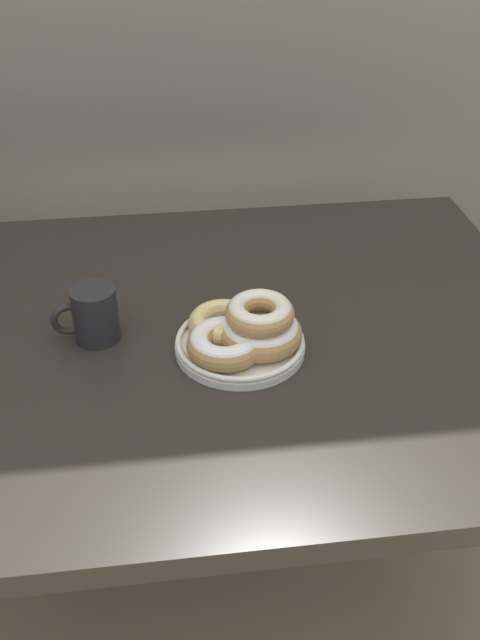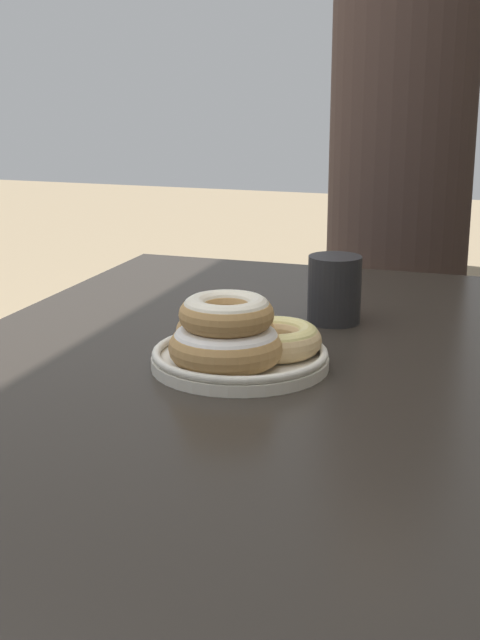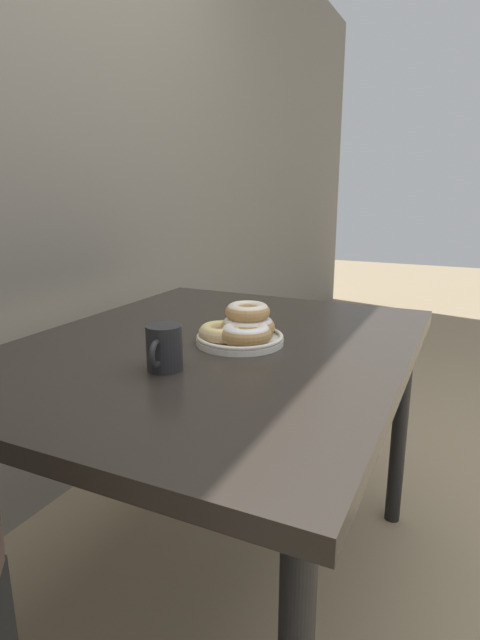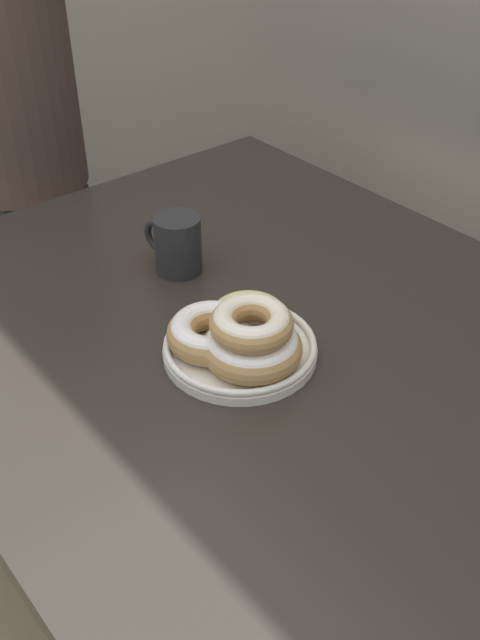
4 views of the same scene
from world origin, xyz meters
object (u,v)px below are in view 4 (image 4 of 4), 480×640
(dining_table, at_px, (264,367))
(coffee_mug, at_px, (177,243))
(person_figure, at_px, (14,137))
(donut_plate, at_px, (240,335))

(dining_table, bearing_deg, coffee_mug, -179.95)
(dining_table, relative_size, person_figure, 0.79)
(donut_plate, bearing_deg, coffee_mug, 164.57)
(coffee_mug, xyz_separation_m, person_figure, (-0.61, 0.00, -0.01))
(dining_table, bearing_deg, donut_plate, -70.89)
(dining_table, height_order, person_figure, person_figure)
(donut_plate, bearing_deg, dining_table, 109.11)
(person_figure, bearing_deg, donut_plate, -4.56)
(donut_plate, height_order, coffee_mug, coffee_mug)
(coffee_mug, bearing_deg, person_figure, 179.91)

